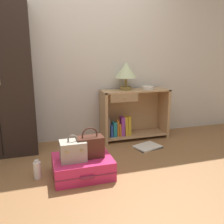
# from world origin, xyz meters

# --- Properties ---
(ground_plane) EXTENTS (9.00, 9.00, 0.00)m
(ground_plane) POSITION_xyz_m (0.00, 0.00, 0.00)
(ground_plane) COLOR olive
(back_wall) EXTENTS (6.40, 0.10, 2.60)m
(back_wall) POSITION_xyz_m (0.00, 1.50, 1.30)
(back_wall) COLOR beige
(back_wall) RESTS_ON ground_plane
(bookshelf) EXTENTS (1.04, 0.37, 0.76)m
(bookshelf) POSITION_xyz_m (0.70, 1.26, 0.37)
(bookshelf) COLOR tan
(bookshelf) RESTS_ON ground_plane
(table_lamp) EXTENTS (0.32, 0.32, 0.41)m
(table_lamp) POSITION_xyz_m (0.61, 1.28, 1.04)
(table_lamp) COLOR olive
(table_lamp) RESTS_ON bookshelf
(bowl) EXTENTS (0.18, 0.18, 0.05)m
(bowl) POSITION_xyz_m (0.94, 1.22, 0.78)
(bowl) COLOR silver
(bowl) RESTS_ON bookshelf
(suitcase_large) EXTENTS (0.63, 0.52, 0.21)m
(suitcase_large) POSITION_xyz_m (-0.26, 0.28, 0.10)
(suitcase_large) COLOR #DB2860
(suitcase_large) RESTS_ON ground_plane
(train_case) EXTENTS (0.27, 0.21, 0.28)m
(train_case) POSITION_xyz_m (-0.36, 0.25, 0.31)
(train_case) COLOR #A89E8E
(train_case) RESTS_ON suitcase_large
(handbag) EXTENTS (0.29, 0.16, 0.33)m
(handbag) POSITION_xyz_m (-0.17, 0.28, 0.33)
(handbag) COLOR #472319
(handbag) RESTS_ON suitcase_large
(bottle) EXTENTS (0.08, 0.08, 0.21)m
(bottle) POSITION_xyz_m (-0.73, 0.35, 0.10)
(bottle) COLOR white
(bottle) RESTS_ON ground_plane
(open_book_on_floor) EXTENTS (0.42, 0.36, 0.02)m
(open_book_on_floor) POSITION_xyz_m (0.77, 0.81, 0.01)
(open_book_on_floor) COLOR white
(open_book_on_floor) RESTS_ON ground_plane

